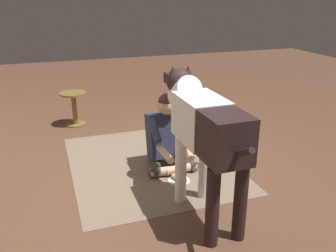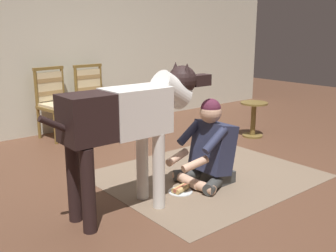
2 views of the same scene
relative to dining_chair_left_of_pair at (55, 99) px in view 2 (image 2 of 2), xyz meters
The scene contains 9 objects.
ground_plane 2.61m from the dining_chair_left_of_pair, 78.95° to the right, with size 14.34×14.34×0.00m, color brown.
back_wall 0.96m from the dining_chair_left_of_pair, 32.96° to the left, with size 8.28×0.10×2.60m, color beige.
area_rug 2.54m from the dining_chair_left_of_pair, 76.47° to the right, with size 2.10×1.77×0.01m, color #76624E.
dining_chair_left_of_pair is the anchor object (origin of this frame).
dining_chair_right_of_pair 0.59m from the dining_chair_left_of_pair, ahead, with size 0.48×0.48×0.98m.
person_sitting_on_floor 2.61m from the dining_chair_left_of_pair, 80.16° to the right, with size 0.66×0.58×0.85m.
large_dog 2.62m from the dining_chair_left_of_pair, 100.29° to the right, with size 1.62×0.34×1.21m.
hot_dog_on_plate 2.62m from the dining_chair_left_of_pair, 88.31° to the right, with size 0.23×0.23×0.06m.
round_side_table 2.78m from the dining_chair_left_of_pair, 38.60° to the right, with size 0.38×0.38×0.49m.
Camera 2 is at (-2.67, -2.64, 1.50)m, focal length 41.92 mm.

